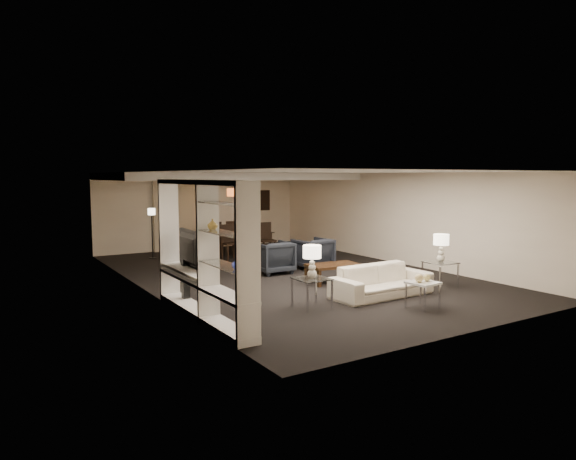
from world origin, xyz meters
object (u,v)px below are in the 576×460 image
at_px(table_lamp_right, 441,248).
at_px(vase_blue, 238,263).
at_px(television, 186,249).
at_px(armchair_left, 273,257).
at_px(pendant_light, 235,192).
at_px(coffee_table, 334,273).
at_px(marble_table, 423,295).
at_px(chair_nr, 267,240).
at_px(dining_table, 239,244).
at_px(side_table_right, 440,274).
at_px(chair_nm, 249,241).
at_px(chair_nl, 231,242).
at_px(floor_lamp, 152,233).
at_px(chair_fl, 213,238).
at_px(table_lamp_left, 312,262).
at_px(side_table_left, 312,293).
at_px(chair_fr, 247,235).
at_px(chair_fm, 230,237).
at_px(sofa, 382,281).
at_px(vase_amber, 213,224).
at_px(armchair_right, 313,253).
at_px(floor_speaker, 185,273).

distance_m(table_lamp_right, vase_blue, 5.49).
bearing_deg(television, vase_blue, 179.20).
relative_size(armchair_left, television, 0.74).
bearing_deg(pendant_light, coffee_table, -89.07).
xyz_separation_m(marble_table, chair_nr, (0.59, 6.81, 0.26)).
relative_size(vase_blue, dining_table, 0.09).
bearing_deg(side_table_right, chair_nm, 106.65).
height_order(chair_nl, floor_lamp, floor_lamp).
bearing_deg(chair_fl, television, 68.07).
distance_m(table_lamp_left, table_lamp_right, 3.40).
height_order(side_table_left, chair_nm, chair_nm).
distance_m(table_lamp_left, marble_table, 2.11).
bearing_deg(chair_fr, coffee_table, 85.88).
height_order(chair_nm, floor_lamp, floor_lamp).
relative_size(chair_fl, chair_fm, 1.00).
relative_size(side_table_right, dining_table, 0.30).
bearing_deg(table_lamp_left, chair_fm, 76.44).
relative_size(sofa, table_lamp_left, 3.53).
relative_size(pendant_light, chair_fr, 0.51).
height_order(sofa, vase_amber, vase_amber).
bearing_deg(coffee_table, side_table_right, -43.26).
bearing_deg(table_lamp_left, chair_fl, 81.16).
bearing_deg(chair_nr, side_table_left, -106.34).
xyz_separation_m(vase_amber, chair_fl, (3.08, 7.11, -1.14)).
distance_m(armchair_right, table_lamp_left, 4.05).
xyz_separation_m(television, chair_nr, (4.25, 4.54, -0.58)).
height_order(table_lamp_left, chair_nl, table_lamp_left).
xyz_separation_m(armchair_left, side_table_right, (2.30, -3.30, -0.12)).
height_order(coffee_table, table_lamp_left, table_lamp_left).
bearing_deg(chair_fl, sofa, 100.61).
height_order(table_lamp_right, chair_fl, table_lamp_right).
bearing_deg(vase_blue, vase_amber, 90.00).
xyz_separation_m(armchair_right, television, (-4.26, -2.12, 0.69)).
distance_m(armchair_left, vase_amber, 4.76).
relative_size(chair_nl, chair_nm, 1.00).
bearing_deg(floor_lamp, pendant_light, -17.00).
bearing_deg(chair_nl, chair_nr, -0.14).
bearing_deg(chair_fl, chair_nl, 95.66).
height_order(side_table_left, chair_fr, chair_fr).
relative_size(side_table_right, table_lamp_left, 0.97).
bearing_deg(floor_speaker, table_lamp_right, -13.88).
distance_m(pendant_light, television, 6.43).
xyz_separation_m(chair_nm, chair_fl, (-0.60, 1.30, 0.00)).
relative_size(side_table_right, chair_nl, 0.58).
relative_size(pendant_light, floor_speaker, 0.44).
bearing_deg(dining_table, vase_blue, -123.75).
relative_size(sofa, coffee_table, 1.82).
height_order(armchair_left, chair_nr, chair_nr).
xyz_separation_m(dining_table, floor_lamp, (-2.44, 0.81, 0.40)).
distance_m(sofa, side_table_left, 1.70).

